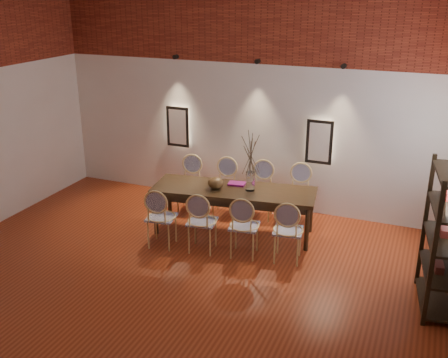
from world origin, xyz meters
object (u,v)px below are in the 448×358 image
at_px(vase, 250,181).
at_px(bowl, 216,183).
at_px(chair_near_b, 202,221).
at_px(chair_far_c, 261,191).
at_px(dining_table, 234,211).
at_px(chair_near_a, 162,217).
at_px(chair_near_d, 288,230).
at_px(chair_far_d, 299,195).
at_px(book, 237,184).
at_px(shelving_rack, 443,239).
at_px(chair_near_c, 244,226).
at_px(chair_far_a, 189,185).
at_px(chair_far_b, 225,188).

relative_size(vase, bowl, 1.25).
distance_m(chair_near_b, chair_far_c, 1.51).
xyz_separation_m(dining_table, chair_near_a, (-0.84, -0.82, 0.09)).
bearing_deg(chair_near_d, chair_near_b, 180.00).
bearing_deg(chair_near_a, chair_far_d, 35.90).
height_order(chair_near_a, chair_near_d, same).
relative_size(chair_far_c, vase, 3.13).
xyz_separation_m(chair_near_b, chair_near_d, (1.25, 0.18, 0.00)).
bearing_deg(chair_far_c, book, 58.11).
bearing_deg(chair_near_d, chair_far_d, 90.00).
bearing_deg(shelving_rack, chair_near_b, 168.70).
xyz_separation_m(chair_near_a, chair_near_c, (1.25, 0.18, 0.00)).
height_order(chair_far_d, vase, vase).
bearing_deg(chair_far_a, vase, 150.39).
bearing_deg(bowl, shelving_rack, -14.48).
bearing_deg(chair_near_d, chair_far_b, 132.65).
bearing_deg(vase, book, 152.11).
relative_size(chair_near_c, shelving_rack, 0.52).
bearing_deg(dining_table, chair_far_b, 114.73).
height_order(dining_table, book, book).
height_order(chair_near_d, vase, vase).
bearing_deg(chair_near_c, chair_near_a, -180.00).
relative_size(chair_near_a, chair_near_c, 1.00).
xyz_separation_m(chair_near_b, book, (0.19, 0.91, 0.30)).
relative_size(chair_near_b, chair_far_c, 1.00).
distance_m(chair_near_c, chair_far_d, 1.51).
height_order(chair_near_c, bowl, chair_near_c).
distance_m(chair_far_d, vase, 1.06).
bearing_deg(chair_near_d, chair_far_a, 144.10).
height_order(chair_far_b, chair_far_c, same).
distance_m(chair_near_b, chair_near_d, 1.26).
bearing_deg(book, chair_near_b, -101.88).
height_order(chair_near_d, bowl, chair_near_d).
bearing_deg(vase, chair_near_d, -36.57).
bearing_deg(vase, chair_near_b, -121.65).
xyz_separation_m(vase, bowl, (-0.52, -0.13, -0.06)).
relative_size(chair_near_a, bowl, 3.92).
bearing_deg(chair_near_c, chair_far_a, 132.65).
relative_size(chair_near_b, vase, 3.13).
bearing_deg(chair_near_b, dining_table, 65.27).
xyz_separation_m(chair_far_c, shelving_rack, (2.81, -1.67, 0.43)).
xyz_separation_m(chair_near_b, chair_far_d, (1.05, 1.54, 0.00)).
bearing_deg(chair_far_c, bowl, 51.10).
relative_size(chair_near_b, chair_near_c, 1.00).
height_order(dining_table, chair_far_d, chair_far_d).
bearing_deg(chair_far_b, chair_near_c, 114.73).
bearing_deg(shelving_rack, book, 152.23).
height_order(dining_table, chair_near_d, chair_near_d).
xyz_separation_m(chair_far_b, chair_far_d, (1.25, 0.18, 0.00)).
relative_size(chair_near_d, chair_far_d, 1.00).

